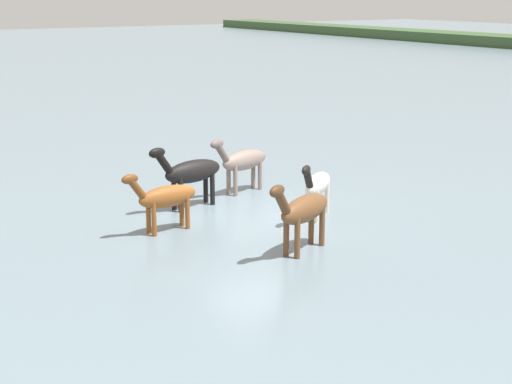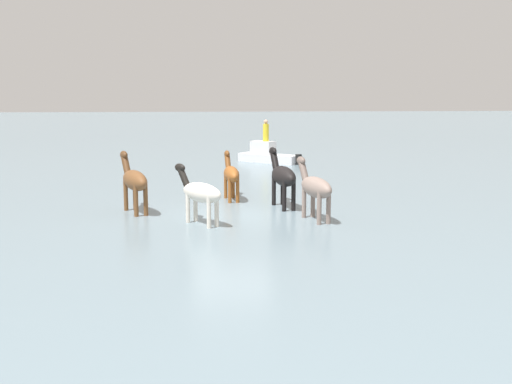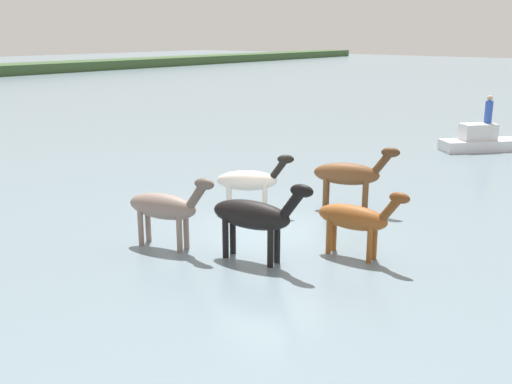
{
  "view_description": "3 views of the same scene",
  "coord_description": "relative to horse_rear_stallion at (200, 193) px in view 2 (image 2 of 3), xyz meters",
  "views": [
    {
      "loc": [
        17.03,
        -10.8,
        6.08
      ],
      "look_at": [
        -0.14,
        0.22,
        0.65
      ],
      "focal_mm": 53.18,
      "sensor_mm": 36.0,
      "label": 1
    },
    {
      "loc": [
        1.03,
        19.17,
        3.78
      ],
      "look_at": [
        -0.67,
        0.82,
        0.82
      ],
      "focal_mm": 43.34,
      "sensor_mm": 36.0,
      "label": 2
    },
    {
      "loc": [
        -11.39,
        -8.99,
        5.01
      ],
      "look_at": [
        0.64,
        0.93,
        0.78
      ],
      "focal_mm": 41.65,
      "sensor_mm": 36.0,
      "label": 3
    }
  ],
  "objects": [
    {
      "name": "horse_rear_stallion",
      "position": [
        0.0,
        0.0,
        0.0
      ],
      "size": [
        1.56,
        1.96,
        1.7
      ],
      "rotation": [
        0.0,
        0.0,
        5.34
      ],
      "color": "silver",
      "rests_on": "ground_plane"
    },
    {
      "name": "boat_skiff_near",
      "position": [
        -3.8,
        -16.07,
        -0.64
      ],
      "size": [
        3.36,
        3.16,
        1.31
      ],
      "rotation": [
        0.0,
        0.0,
        5.55
      ],
      "color": "silver",
      "rests_on": "ground_plane"
    },
    {
      "name": "horse_dark_mare",
      "position": [
        2.08,
        -1.99,
        0.11
      ],
      "size": [
        1.27,
        2.39,
        1.89
      ],
      "rotation": [
        0.0,
        0.0,
        5.1
      ],
      "color": "brown",
      "rests_on": "ground_plane"
    },
    {
      "name": "horse_chestnut_trailing",
      "position": [
        -3.42,
        -0.28,
        0.07
      ],
      "size": [
        0.96,
        2.35,
        1.82
      ],
      "rotation": [
        0.0,
        0.0,
        4.95
      ],
      "color": "gray",
      "rests_on": "ground_plane"
    },
    {
      "name": "person_spotter_bow",
      "position": [
        -3.67,
        -16.18,
        0.77
      ],
      "size": [
        0.32,
        0.32,
        1.19
      ],
      "color": "yellow",
      "rests_on": "boat_skiff_near"
    },
    {
      "name": "horse_dun_straggler",
      "position": [
        -1.11,
        -4.06,
        -0.01
      ],
      "size": [
        0.66,
        2.18,
        1.69
      ],
      "rotation": [
        0.0,
        0.0,
        4.81
      ],
      "color": "brown",
      "rests_on": "ground_plane"
    },
    {
      "name": "ground_plane",
      "position": [
        -1.01,
        -1.47,
        -0.94
      ],
      "size": [
        219.85,
        219.85,
        0.0
      ],
      "primitive_type": "plane",
      "color": "slate"
    },
    {
      "name": "horse_lead",
      "position": [
        -2.74,
        -2.45,
        0.13
      ],
      "size": [
        0.89,
        2.5,
        1.93
      ],
      "rotation": [
        0.0,
        0.0,
        4.89
      ],
      "color": "black",
      "rests_on": "ground_plane"
    }
  ]
}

